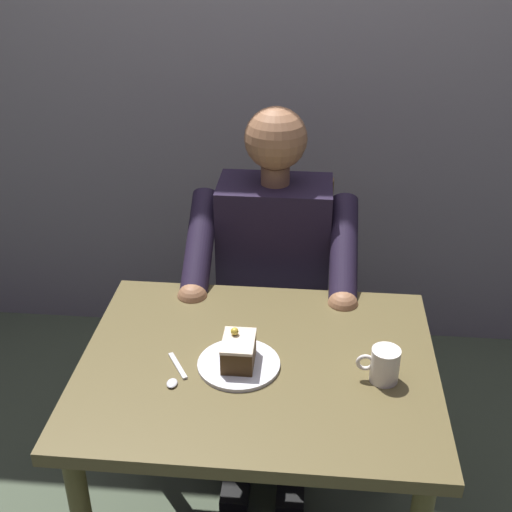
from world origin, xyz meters
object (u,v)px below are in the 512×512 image
(cake_slice, at_px, (239,351))
(coffee_cup, at_px, (384,364))
(seated_person, at_px, (272,288))
(dining_table, at_px, (258,392))
(chair, at_px, (275,294))
(dessert_spoon, at_px, (175,375))

(cake_slice, bearing_deg, coffee_cup, 176.65)
(seated_person, bearing_deg, dining_table, 90.00)
(cake_slice, height_order, coffee_cup, cake_slice)
(chair, relative_size, coffee_cup, 8.49)
(coffee_cup, distance_m, dessert_spoon, 0.51)
(chair, xyz_separation_m, cake_slice, (0.05, 0.71, 0.27))
(dining_table, relative_size, coffee_cup, 8.58)
(dining_table, bearing_deg, chair, -90.00)
(dining_table, distance_m, coffee_cup, 0.34)
(dining_table, height_order, coffee_cup, coffee_cup)
(cake_slice, bearing_deg, dining_table, -155.83)
(dining_table, distance_m, cake_slice, 0.15)
(seated_person, bearing_deg, coffee_cup, 119.08)
(seated_person, distance_m, cake_slice, 0.56)
(cake_slice, relative_size, coffee_cup, 1.05)
(coffee_cup, bearing_deg, dessert_spoon, 3.99)
(cake_slice, bearing_deg, chair, -93.69)
(seated_person, bearing_deg, cake_slice, 85.11)
(chair, xyz_separation_m, dessert_spoon, (0.20, 0.77, 0.23))
(seated_person, distance_m, dessert_spoon, 0.63)
(seated_person, bearing_deg, dessert_spoon, 71.54)
(dining_table, relative_size, chair, 1.01)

